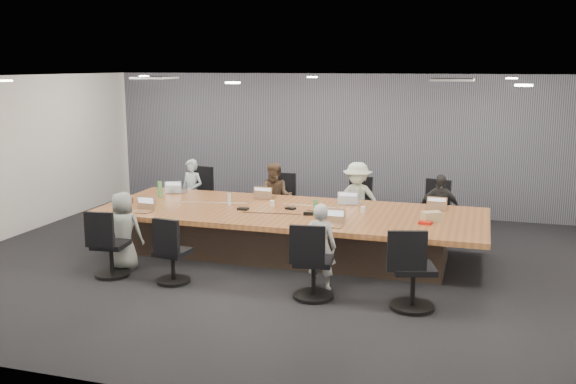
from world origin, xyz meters
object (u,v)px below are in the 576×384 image
(person_1, at_px, (276,198))
(person_2, at_px, (357,201))
(laptop_0, at_px, (179,192))
(laptop_3, at_px, (437,208))
(chair_1, at_px, (282,207))
(bottle_clear, at_px, (229,199))
(conference_table, at_px, (290,231))
(mug_brown, at_px, (131,200))
(chair_6, at_px, (314,267))
(person_3, at_px, (439,210))
(person_6, at_px, (320,247))
(chair_2, at_px, (361,211))
(chair_7, at_px, (413,275))
(person_0, at_px, (192,193))
(snack_packet, at_px, (425,223))
(chair_3, at_px, (440,216))
(chair_0, at_px, (200,199))
(bottle_green_right, at_px, (315,207))
(chair_5, at_px, (173,257))
(laptop_2, at_px, (351,203))
(chair_4, at_px, (111,250))
(canvas_bag, at_px, (432,217))
(laptop_1, at_px, (266,197))
(bottle_green_left, at_px, (160,189))
(stapler, at_px, (308,214))

(person_1, height_order, person_2, person_2)
(laptop_0, height_order, laptop_3, same)
(chair_1, distance_m, bottle_clear, 1.74)
(conference_table, distance_m, mug_brown, 2.69)
(person_1, bearing_deg, laptop_0, -169.00)
(chair_6, xyz_separation_m, laptop_3, (1.35, 2.50, 0.33))
(person_3, height_order, person_6, person_3)
(laptop_3, relative_size, bottle_clear, 1.59)
(chair_2, xyz_separation_m, bottle_clear, (-1.85, -1.64, 0.44))
(chair_7, height_order, laptop_0, chair_7)
(person_0, bearing_deg, snack_packet, -8.36)
(person_2, bearing_deg, mug_brown, -159.03)
(chair_3, height_order, mug_brown, mug_brown)
(laptop_3, distance_m, mug_brown, 4.96)
(chair_0, distance_m, bottle_green_right, 3.40)
(chair_0, xyz_separation_m, chair_5, (1.15, -3.40, -0.07))
(mug_brown, bearing_deg, conference_table, 5.78)
(chair_7, height_order, person_0, person_0)
(person_2, distance_m, mug_brown, 3.82)
(person_2, distance_m, laptop_2, 0.56)
(conference_table, bearing_deg, chair_3, 37.82)
(person_6, bearing_deg, person_3, -116.31)
(chair_1, bearing_deg, bottle_green_right, 123.90)
(chair_1, height_order, chair_2, chair_2)
(chair_4, bearing_deg, chair_7, -6.88)
(conference_table, xyz_separation_m, chair_7, (2.10, -1.70, 0.04))
(mug_brown, xyz_separation_m, snack_packet, (4.76, -0.02, -0.03))
(chair_4, height_order, canvas_bag, canvas_bag)
(person_2, height_order, person_6, person_2)
(conference_table, bearing_deg, mug_brown, -174.22)
(chair_4, relative_size, laptop_1, 2.37)
(chair_0, relative_size, bottle_green_left, 3.17)
(conference_table, bearing_deg, chair_1, 111.62)
(chair_6, height_order, bottle_green_left, bottle_green_left)
(chair_5, relative_size, canvas_bag, 2.68)
(laptop_2, bearing_deg, person_2, -97.99)
(conference_table, bearing_deg, person_2, 59.17)
(person_0, xyz_separation_m, person_3, (4.51, 0.00, -0.02))
(chair_0, bearing_deg, chair_6, 142.35)
(chair_0, relative_size, stapler, 5.95)
(chair_0, relative_size, snack_packet, 4.74)
(snack_packet, bearing_deg, person_0, 159.76)
(chair_1, xyz_separation_m, laptop_2, (1.48, -0.90, 0.36))
(snack_packet, bearing_deg, laptop_1, 158.70)
(chair_3, relative_size, bottle_green_right, 3.46)
(chair_5, bearing_deg, stapler, 50.02)
(person_2, bearing_deg, canvas_bag, -50.57)
(chair_2, relative_size, laptop_2, 2.49)
(bottle_clear, bearing_deg, snack_packet, -6.25)
(chair_2, height_order, chair_7, chair_7)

